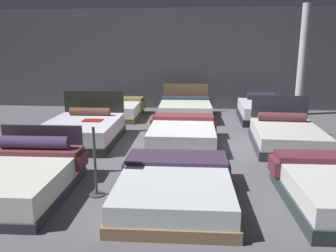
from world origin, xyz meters
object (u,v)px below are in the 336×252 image
(bed_0, at_px, (18,178))
(price_sign, at_px, (95,167))
(bed_7, at_px, (185,110))
(bed_1, at_px, (175,187))
(bed_3, at_px, (83,131))
(bed_6, at_px, (114,110))
(bed_8, at_px, (264,111))
(bed_5, at_px, (286,136))
(bed_4, at_px, (182,134))
(support_pillar, at_px, (302,61))

(bed_0, distance_m, price_sign, 1.18)
(bed_7, bearing_deg, bed_1, -91.07)
(bed_3, height_order, bed_6, bed_3)
(bed_0, relative_size, bed_8, 0.93)
(bed_8, bearing_deg, bed_0, -127.51)
(bed_0, bearing_deg, bed_7, 67.25)
(bed_5, bearing_deg, bed_3, -177.07)
(bed_1, bearing_deg, bed_7, 89.49)
(bed_4, bearing_deg, support_pillar, 46.03)
(bed_1, bearing_deg, support_pillar, 60.55)
(bed_1, bearing_deg, bed_8, 66.77)
(bed_3, height_order, bed_8, bed_3)
(bed_0, relative_size, bed_7, 0.94)
(bed_7, bearing_deg, support_pillar, 11.97)
(bed_0, xyz_separation_m, price_sign, (1.16, 0.08, 0.20))
(bed_4, relative_size, bed_6, 1.04)
(bed_5, height_order, price_sign, price_sign)
(bed_6, xyz_separation_m, bed_7, (2.26, 0.02, 0.03))
(bed_6, xyz_separation_m, support_pillar, (5.93, 0.93, 1.51))
(bed_3, distance_m, bed_7, 3.74)
(bed_0, height_order, bed_6, bed_0)
(bed_4, bearing_deg, bed_0, -129.43)
(bed_1, bearing_deg, bed_6, 110.64)
(bed_0, distance_m, bed_5, 5.47)
(price_sign, bearing_deg, bed_4, 67.69)
(bed_4, distance_m, bed_5, 2.31)
(bed_8, xyz_separation_m, price_sign, (-3.49, -5.68, 0.19))
(bed_0, xyz_separation_m, bed_7, (2.27, 5.84, 0.01))
(bed_1, relative_size, bed_5, 1.00)
(bed_4, height_order, price_sign, price_sign)
(bed_5, height_order, bed_8, bed_5)
(bed_8, bearing_deg, support_pillar, 38.97)
(bed_3, distance_m, bed_8, 5.48)
(bed_7, bearing_deg, bed_8, -3.83)
(bed_3, distance_m, bed_4, 2.33)
(bed_0, distance_m, bed_7, 6.26)
(bed_3, relative_size, bed_5, 1.01)
(bed_5, distance_m, support_pillar, 4.32)
(bed_4, distance_m, bed_7, 2.95)
(bed_6, height_order, bed_8, bed_8)
(bed_3, bearing_deg, bed_4, -0.81)
(price_sign, distance_m, support_pillar, 8.30)
(bed_3, xyz_separation_m, bed_7, (2.27, 2.96, -0.00))
(bed_0, xyz_separation_m, bed_5, (4.63, 2.91, -0.01))
(bed_0, bearing_deg, price_sign, 2.41)
(bed_4, relative_size, bed_8, 0.97)
(bed_0, relative_size, bed_1, 0.94)
(bed_0, xyz_separation_m, bed_4, (2.32, 2.89, -0.01))
(bed_6, bearing_deg, bed_5, -33.43)
(bed_1, bearing_deg, bed_0, 179.11)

